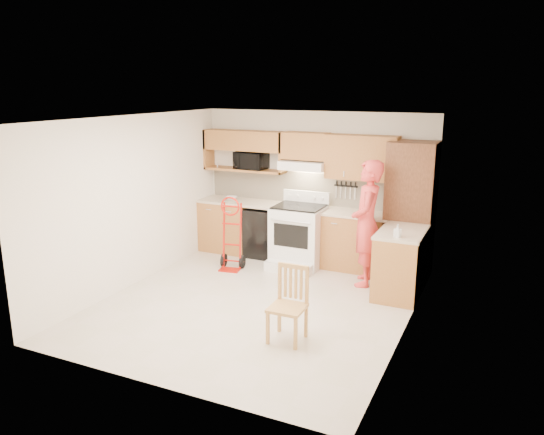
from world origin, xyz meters
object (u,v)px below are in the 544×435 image
Objects in this scene: microwave at (251,160)px; dining_chair at (287,305)px; range at (298,231)px; person at (367,223)px; hand_truck at (231,237)px.

microwave reaches higher than dining_chair.
range reaches higher than dining_chair.
person reaches higher than hand_truck.
microwave is at bearing 158.72° from range.
hand_truck reaches higher than dining_chair.
hand_truck is (-2.14, -0.28, -0.40)m from person.
person is at bearing 80.11° from dining_chair.
person reaches higher than range.
range reaches higher than hand_truck.
dining_chair is (-0.34, -2.17, -0.49)m from person.
microwave is 0.45× the size of range.
range is (1.05, -0.41, -1.04)m from microwave.
microwave is 0.61× the size of dining_chair.
person reaches higher than dining_chair.
microwave is at bearing -119.50° from person.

